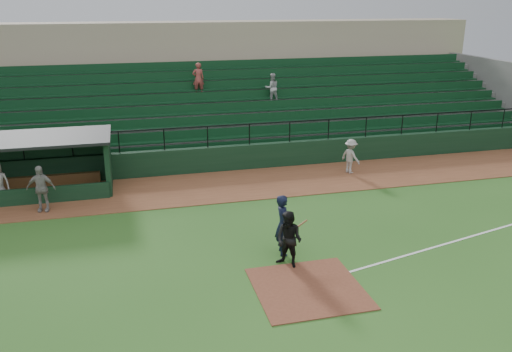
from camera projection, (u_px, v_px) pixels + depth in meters
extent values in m
plane|color=#2B5B1D|center=(297.00, 272.00, 15.77)|extent=(90.00, 90.00, 0.00)
cube|color=brown|center=(239.00, 185.00, 23.11)|extent=(40.00, 4.00, 0.03)
cube|color=brown|center=(308.00, 288.00, 14.85)|extent=(3.00, 3.00, 0.03)
cube|color=white|center=(499.00, 228.00, 18.74)|extent=(17.49, 4.44, 0.01)
cube|color=black|center=(229.00, 158.00, 24.94)|extent=(36.00, 0.35, 1.20)
cylinder|color=black|center=(229.00, 125.00, 24.43)|extent=(36.00, 0.06, 0.06)
cube|color=slate|center=(211.00, 113.00, 29.06)|extent=(36.00, 9.00, 3.60)
cube|color=#0F3A1D|center=(212.00, 106.00, 28.45)|extent=(34.56, 8.00, 4.05)
cube|color=slate|center=(492.00, 93.00, 33.21)|extent=(0.35, 9.50, 4.20)
cube|color=tan|center=(194.00, 72.00, 34.57)|extent=(38.00, 3.00, 6.40)
cube|color=slate|center=(198.00, 68.00, 32.58)|extent=(36.00, 2.00, 0.20)
imported|color=#B7B7B7|center=(272.00, 88.00, 29.27)|extent=(0.79, 0.61, 1.62)
imported|color=#A8443D|center=(198.00, 79.00, 29.10)|extent=(0.64, 0.42, 1.76)
cube|color=black|center=(7.00, 160.00, 22.68)|extent=(8.50, 0.20, 2.30)
cube|color=black|center=(108.00, 162.00, 22.47)|extent=(0.20, 2.60, 2.30)
cube|color=olive|center=(8.00, 183.00, 22.60)|extent=(7.65, 0.40, 0.50)
imported|color=black|center=(283.00, 225.00, 16.61)|extent=(0.55, 0.77, 1.99)
cylinder|color=olive|center=(297.00, 227.00, 16.54)|extent=(0.79, 0.34, 0.35)
imported|color=black|center=(289.00, 240.00, 15.82)|extent=(1.08, 1.09, 1.78)
imported|color=#A9A49E|center=(351.00, 156.00, 24.40)|extent=(0.97, 1.19, 1.61)
imported|color=gray|center=(41.00, 188.00, 19.95)|extent=(1.12, 0.60, 1.81)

